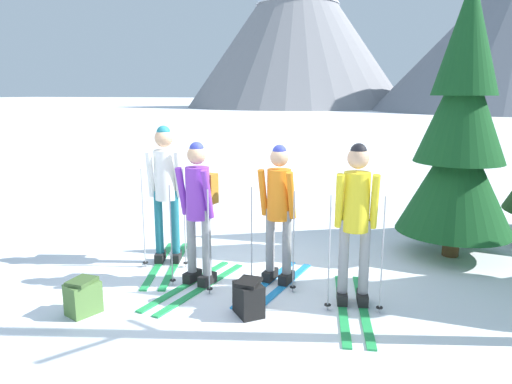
% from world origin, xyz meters
% --- Properties ---
extents(ground_plane, '(400.00, 400.00, 0.00)m').
position_xyz_m(ground_plane, '(0.00, 0.00, 0.00)').
color(ground_plane, white).
extents(skier_in_white, '(0.88, 1.78, 1.86)m').
position_xyz_m(skier_in_white, '(-0.99, 0.25, 1.06)').
color(skier_in_white, green).
rests_on(skier_in_white, ground).
extents(skier_in_purple, '(0.60, 1.75, 1.73)m').
position_xyz_m(skier_in_purple, '(-0.23, -0.28, 0.97)').
color(skier_in_purple, green).
rests_on(skier_in_purple, ground).
extents(skier_in_orange, '(0.61, 1.63, 1.69)m').
position_xyz_m(skier_in_orange, '(0.64, 0.08, 0.92)').
color(skier_in_orange, '#1E84D1').
rests_on(skier_in_orange, ground).
extents(skier_in_yellow, '(0.71, 1.77, 1.77)m').
position_xyz_m(skier_in_yellow, '(1.58, -0.21, 1.00)').
color(skier_in_yellow, green).
rests_on(skier_in_yellow, ground).
extents(pine_tree_far, '(1.57, 1.57, 3.78)m').
position_xyz_m(pine_tree_far, '(2.64, 1.89, 1.73)').
color(pine_tree_far, '#51381E').
rests_on(pine_tree_far, ground).
extents(backpack_on_snow_front, '(0.40, 0.40, 0.38)m').
position_xyz_m(backpack_on_snow_front, '(0.61, -0.84, 0.19)').
color(backpack_on_snow_front, black).
rests_on(backpack_on_snow_front, ground).
extents(backpack_on_snow_beside, '(0.33, 0.38, 0.38)m').
position_xyz_m(backpack_on_snow_beside, '(-1.02, -1.42, 0.19)').
color(backpack_on_snow_beside, '#4C7238').
rests_on(backpack_on_snow_beside, ground).
extents(mountain_ridge_distant, '(65.60, 41.53, 24.06)m').
position_xyz_m(mountain_ridge_distant, '(-4.80, 66.96, 11.20)').
color(mountain_ridge_distant, gray).
rests_on(mountain_ridge_distant, ground).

